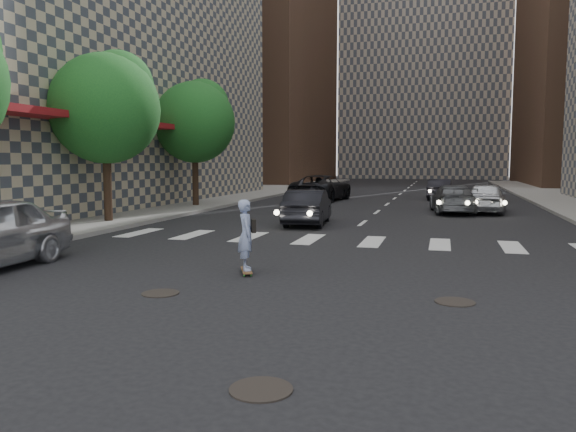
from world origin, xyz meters
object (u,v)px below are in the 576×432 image
(tree_b, at_px, (108,104))
(traffic_car_d, at_px, (487,197))
(traffic_car_e, at_px, (440,189))
(traffic_car_c, at_px, (321,188))
(skateboarder, at_px, (246,235))
(traffic_car_b, at_px, (452,199))
(traffic_car_a, at_px, (308,207))
(tree_c, at_px, (196,119))

(tree_b, relative_size, traffic_car_d, 1.53)
(traffic_car_e, bearing_deg, traffic_car_c, 24.45)
(tree_b, bearing_deg, skateboarder, -42.75)
(traffic_car_b, bearing_deg, traffic_car_d, -168.81)
(traffic_car_a, bearing_deg, traffic_car_b, -135.60)
(skateboarder, height_order, traffic_car_c, skateboarder)
(skateboarder, bearing_deg, traffic_car_c, 73.72)
(tree_b, bearing_deg, traffic_car_b, 32.93)
(tree_c, bearing_deg, tree_b, -90.00)
(tree_c, relative_size, traffic_car_b, 1.44)
(traffic_car_e, bearing_deg, tree_b, 58.39)
(tree_b, relative_size, traffic_car_e, 1.65)
(tree_b, relative_size, traffic_car_c, 1.16)
(tree_c, height_order, skateboarder, tree_c)
(skateboarder, xyz_separation_m, traffic_car_d, (6.11, 16.61, -0.12))
(traffic_car_c, bearing_deg, traffic_car_b, 145.95)
(skateboarder, relative_size, traffic_car_d, 0.38)
(tree_b, distance_m, traffic_car_e, 21.86)
(skateboarder, xyz_separation_m, traffic_car_c, (-3.17, 22.61, -0.07))
(tree_c, relative_size, traffic_car_c, 1.16)
(tree_b, relative_size, traffic_car_b, 1.44)
(tree_b, height_order, traffic_car_b, tree_b)
(tree_c, height_order, traffic_car_e, tree_c)
(tree_b, xyz_separation_m, traffic_car_e, (12.34, 17.60, -3.99))
(traffic_car_d, relative_size, traffic_car_e, 1.08)
(tree_b, bearing_deg, traffic_car_c, 70.67)
(traffic_car_e, bearing_deg, traffic_car_d, 107.27)
(skateboarder, bearing_deg, traffic_car_e, 56.88)
(skateboarder, xyz_separation_m, traffic_car_e, (3.96, 25.35, -0.20))
(tree_b, height_order, traffic_car_e, tree_b)
(tree_b, xyz_separation_m, skateboarder, (8.38, -7.75, -3.79))
(traffic_car_a, height_order, traffic_car_c, traffic_car_c)
(skateboarder, xyz_separation_m, traffic_car_b, (4.56, 16.13, -0.19))
(traffic_car_c, bearing_deg, traffic_car_a, 105.74)
(traffic_car_c, height_order, traffic_car_e, traffic_car_c)
(tree_b, xyz_separation_m, tree_c, (0.00, 8.00, 0.00))
(tree_b, xyz_separation_m, traffic_car_c, (5.21, 14.86, -3.86))
(traffic_car_b, bearing_deg, traffic_car_a, 43.78)
(traffic_car_d, distance_m, traffic_car_e, 9.00)
(tree_b, distance_m, traffic_car_b, 15.92)
(skateboarder, bearing_deg, tree_b, 112.99)
(skateboarder, bearing_deg, traffic_car_d, 45.54)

